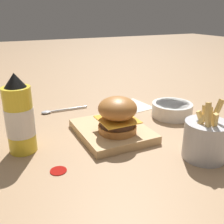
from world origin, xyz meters
The scene contains 9 objects.
ground_plane centered at (0.00, 0.00, 0.00)m, with size 6.00×6.00×0.00m, color #9E7A56.
serving_board centered at (-0.02, 0.03, 0.01)m, with size 0.24×0.20×0.02m.
burger centered at (-0.06, 0.03, 0.08)m, with size 0.11×0.11×0.11m.
ketchup_bottle centered at (-0.01, 0.29, 0.10)m, with size 0.07×0.07×0.22m.
fries_basket centered at (-0.25, -0.13, 0.05)m, with size 0.11×0.11×0.16m.
side_bowl centered at (0.02, -0.23, 0.03)m, with size 0.14×0.14×0.05m.
spoon centered at (0.24, 0.14, 0.01)m, with size 0.03×0.18×0.01m.
ketchup_puddle centered at (-0.15, 0.23, 0.00)m, with size 0.04×0.04×0.00m.
parchment_square centered at (0.18, -0.15, 0.00)m, with size 0.16×0.16×0.00m.
Camera 1 is at (-0.68, 0.35, 0.36)m, focal length 42.00 mm.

